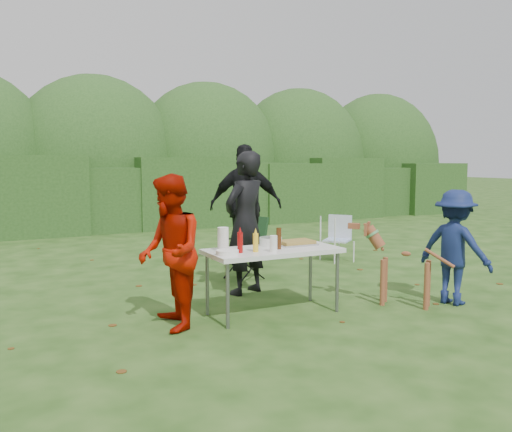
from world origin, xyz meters
name	(u,v)px	position (x,y,z in m)	size (l,w,h in m)	color
ground	(259,311)	(0.00, 0.00, 0.00)	(80.00, 80.00, 0.00)	#1E4211
hedge_row	(109,196)	(0.00, 8.00, 0.85)	(22.00, 1.40, 1.70)	#23471C
shrub_backdrop	(96,164)	(0.00, 9.60, 1.60)	(20.00, 2.60, 3.20)	#3D6628
folding_table	(273,253)	(0.10, -0.14, 0.69)	(1.50, 0.70, 0.74)	silver
person_cook	(245,223)	(0.23, 0.83, 0.92)	(0.67, 0.44, 1.84)	black
person_red_jacket	(170,252)	(-1.10, -0.15, 0.80)	(0.77, 0.60, 1.59)	#A50F00
person_black_puffy	(246,206)	(1.03, 2.47, 0.99)	(1.16, 0.48, 1.98)	black
child	(455,247)	(2.25, -0.76, 0.69)	(0.89, 0.51, 1.38)	#132050
dog	(406,266)	(1.65, -0.57, 0.48)	(1.00, 0.40, 0.95)	brown
camping_chair	(244,248)	(0.57, 1.59, 0.46)	(0.57, 0.57, 0.91)	#18381C
lawn_chair	(337,238)	(2.60, 2.14, 0.39)	(0.46, 0.46, 0.78)	#4A78B9
food_tray	(296,244)	(0.46, -0.04, 0.75)	(0.45, 0.30, 0.02)	#B7B7BA
focaccia_bread	(296,242)	(0.46, -0.04, 0.78)	(0.40, 0.26, 0.04)	olive
mustard_bottle	(256,243)	(-0.17, -0.24, 0.84)	(0.06, 0.06, 0.20)	yellow
ketchup_bottle	(240,243)	(-0.34, -0.21, 0.85)	(0.06, 0.06, 0.22)	#960B0B
beer_bottle	(279,238)	(0.14, -0.20, 0.86)	(0.06, 0.06, 0.24)	#47230F
paper_towel_roll	(223,239)	(-0.46, -0.03, 0.87)	(0.12, 0.12, 0.26)	white
cup_stack	(274,244)	(-0.01, -0.34, 0.83)	(0.08, 0.08, 0.18)	white
pasta_bowl	(271,242)	(0.17, 0.04, 0.79)	(0.26, 0.26, 0.10)	silver
plate_stack	(227,252)	(-0.51, -0.27, 0.77)	(0.24, 0.24, 0.05)	white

